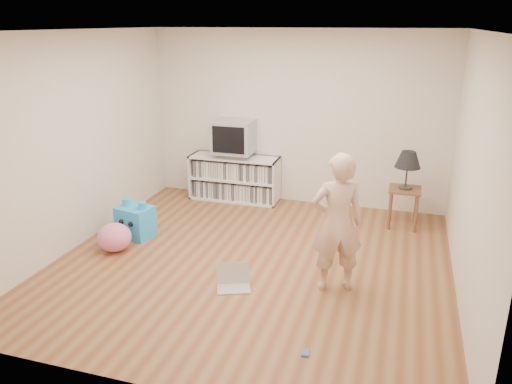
{
  "coord_description": "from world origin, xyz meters",
  "views": [
    {
      "loc": [
        1.59,
        -5.04,
        2.69
      ],
      "look_at": [
        -0.07,
        0.4,
        0.74
      ],
      "focal_mm": 35.0,
      "sensor_mm": 36.0,
      "label": 1
    }
  ],
  "objects_px": {
    "person": "(337,223)",
    "side_table": "(404,198)",
    "dvd_deck": "(234,154)",
    "crt_tv": "(234,136)",
    "plush_blue": "(136,221)",
    "table_lamp": "(408,160)",
    "plush_pink": "(114,237)",
    "laptop": "(233,281)",
    "media_unit": "(235,178)"
  },
  "relations": [
    {
      "from": "plush_pink",
      "to": "side_table",
      "type": "bearing_deg",
      "value": 28.66
    },
    {
      "from": "dvd_deck",
      "to": "side_table",
      "type": "height_order",
      "value": "dvd_deck"
    },
    {
      "from": "laptop",
      "to": "plush_blue",
      "type": "xyz_separation_m",
      "value": [
        -1.66,
        0.87,
        0.15
      ]
    },
    {
      "from": "dvd_deck",
      "to": "side_table",
      "type": "distance_m",
      "value": 2.62
    },
    {
      "from": "dvd_deck",
      "to": "media_unit",
      "type": "bearing_deg",
      "value": 90.0
    },
    {
      "from": "side_table",
      "to": "dvd_deck",
      "type": "bearing_deg",
      "value": 171.81
    },
    {
      "from": "media_unit",
      "to": "table_lamp",
      "type": "relative_size",
      "value": 2.72
    },
    {
      "from": "dvd_deck",
      "to": "crt_tv",
      "type": "height_order",
      "value": "crt_tv"
    },
    {
      "from": "side_table",
      "to": "plush_blue",
      "type": "height_order",
      "value": "side_table"
    },
    {
      "from": "dvd_deck",
      "to": "table_lamp",
      "type": "bearing_deg",
      "value": -8.19
    },
    {
      "from": "laptop",
      "to": "plush_pink",
      "type": "distance_m",
      "value": 1.74
    },
    {
      "from": "media_unit",
      "to": "plush_pink",
      "type": "xyz_separation_m",
      "value": [
        -0.79,
        -2.22,
        -0.17
      ]
    },
    {
      "from": "media_unit",
      "to": "crt_tv",
      "type": "bearing_deg",
      "value": -90.0
    },
    {
      "from": "table_lamp",
      "to": "plush_pink",
      "type": "relative_size",
      "value": 1.24
    },
    {
      "from": "person",
      "to": "plush_pink",
      "type": "relative_size",
      "value": 3.59
    },
    {
      "from": "dvd_deck",
      "to": "person",
      "type": "height_order",
      "value": "person"
    },
    {
      "from": "person",
      "to": "laptop",
      "type": "distance_m",
      "value": 1.27
    },
    {
      "from": "dvd_deck",
      "to": "laptop",
      "type": "relative_size",
      "value": 1.05
    },
    {
      "from": "side_table",
      "to": "laptop",
      "type": "height_order",
      "value": "side_table"
    },
    {
      "from": "laptop",
      "to": "media_unit",
      "type": "bearing_deg",
      "value": 86.73
    },
    {
      "from": "side_table",
      "to": "media_unit",
      "type": "bearing_deg",
      "value": 171.47
    },
    {
      "from": "dvd_deck",
      "to": "plush_blue",
      "type": "height_order",
      "value": "dvd_deck"
    },
    {
      "from": "side_table",
      "to": "laptop",
      "type": "xyz_separation_m",
      "value": [
        -1.67,
        -2.24,
        -0.35
      ]
    },
    {
      "from": "media_unit",
      "to": "dvd_deck",
      "type": "bearing_deg",
      "value": -90.0
    },
    {
      "from": "crt_tv",
      "to": "plush_pink",
      "type": "relative_size",
      "value": 1.45
    },
    {
      "from": "dvd_deck",
      "to": "laptop",
      "type": "bearing_deg",
      "value": -71.05
    },
    {
      "from": "person",
      "to": "laptop",
      "type": "height_order",
      "value": "person"
    },
    {
      "from": "dvd_deck",
      "to": "crt_tv",
      "type": "bearing_deg",
      "value": -90.0
    },
    {
      "from": "person",
      "to": "side_table",
      "type": "bearing_deg",
      "value": -129.41
    },
    {
      "from": "table_lamp",
      "to": "person",
      "type": "bearing_deg",
      "value": -108.14
    },
    {
      "from": "person",
      "to": "plush_pink",
      "type": "height_order",
      "value": "person"
    },
    {
      "from": "plush_pink",
      "to": "laptop",
      "type": "bearing_deg",
      "value": -13.49
    },
    {
      "from": "crt_tv",
      "to": "plush_blue",
      "type": "xyz_separation_m",
      "value": [
        -0.76,
        -1.74,
        -0.81
      ]
    },
    {
      "from": "media_unit",
      "to": "side_table",
      "type": "relative_size",
      "value": 2.55
    },
    {
      "from": "plush_blue",
      "to": "table_lamp",
      "type": "bearing_deg",
      "value": 34.22
    },
    {
      "from": "laptop",
      "to": "side_table",
      "type": "bearing_deg",
      "value": 31.15
    },
    {
      "from": "person",
      "to": "plush_blue",
      "type": "bearing_deg",
      "value": -33.51
    },
    {
      "from": "media_unit",
      "to": "person",
      "type": "bearing_deg",
      "value": -50.57
    },
    {
      "from": "table_lamp",
      "to": "laptop",
      "type": "bearing_deg",
      "value": -126.73
    },
    {
      "from": "dvd_deck",
      "to": "table_lamp",
      "type": "height_order",
      "value": "table_lamp"
    },
    {
      "from": "person",
      "to": "plush_pink",
      "type": "distance_m",
      "value": 2.78
    },
    {
      "from": "media_unit",
      "to": "plush_pink",
      "type": "distance_m",
      "value": 2.37
    },
    {
      "from": "side_table",
      "to": "table_lamp",
      "type": "relative_size",
      "value": 1.07
    },
    {
      "from": "dvd_deck",
      "to": "table_lamp",
      "type": "relative_size",
      "value": 0.87
    },
    {
      "from": "person",
      "to": "table_lamp",
      "type": "bearing_deg",
      "value": -129.41
    },
    {
      "from": "table_lamp",
      "to": "plush_pink",
      "type": "bearing_deg",
      "value": -151.34
    },
    {
      "from": "table_lamp",
      "to": "plush_blue",
      "type": "relative_size",
      "value": 1.03
    },
    {
      "from": "plush_pink",
      "to": "plush_blue",
      "type": "bearing_deg",
      "value": 86.39
    },
    {
      "from": "crt_tv",
      "to": "plush_blue",
      "type": "height_order",
      "value": "crt_tv"
    },
    {
      "from": "table_lamp",
      "to": "side_table",
      "type": "bearing_deg",
      "value": 0.0
    }
  ]
}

